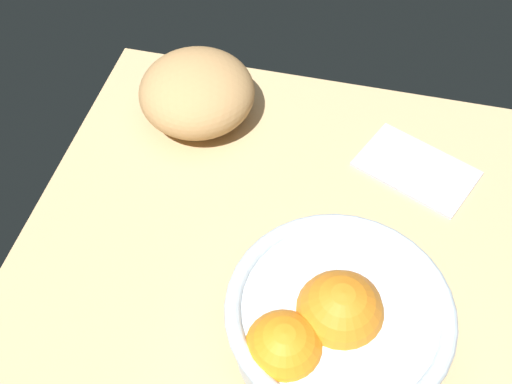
% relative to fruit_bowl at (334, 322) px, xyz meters
% --- Properties ---
extents(ground_plane, '(0.75, 0.58, 0.03)m').
position_rel_fruit_bowl_xyz_m(ground_plane, '(0.01, -0.13, -0.09)').
color(ground_plane, tan).
extents(fruit_bowl, '(0.22, 0.22, 0.12)m').
position_rel_fruit_bowl_xyz_m(fruit_bowl, '(0.00, 0.00, 0.00)').
color(fruit_bowl, silver).
rests_on(fruit_bowl, ground).
extents(bread_loaf, '(0.19, 0.19, 0.09)m').
position_rel_fruit_bowl_xyz_m(bread_loaf, '(0.23, -0.30, -0.03)').
color(bread_loaf, tan).
rests_on(bread_loaf, ground).
extents(napkin_folded, '(0.17, 0.14, 0.01)m').
position_rel_fruit_bowl_xyz_m(napkin_folded, '(-0.07, -0.28, -0.07)').
color(napkin_folded, '#B8B9C8').
rests_on(napkin_folded, ground).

